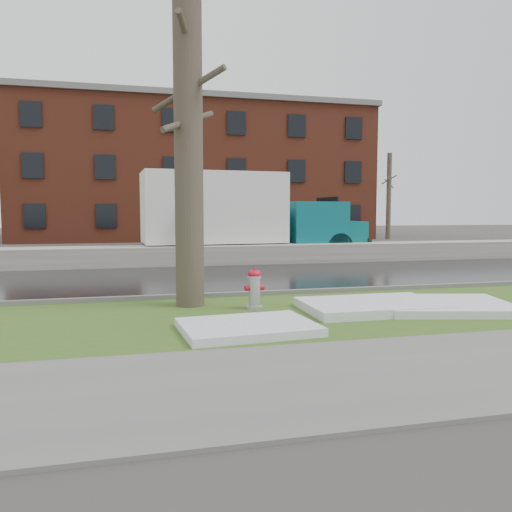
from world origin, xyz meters
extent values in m
plane|color=#47423D|center=(0.00, 0.00, 0.00)|extent=(120.00, 120.00, 0.00)
cube|color=#32501A|center=(0.00, -1.25, 0.02)|extent=(60.00, 4.50, 0.04)
cube|color=slate|center=(0.00, -5.00, 0.03)|extent=(60.00, 3.00, 0.05)
cube|color=black|center=(0.00, 4.50, 0.01)|extent=(60.00, 7.00, 0.03)
cube|color=slate|center=(0.00, 13.00, 0.01)|extent=(60.00, 9.00, 0.03)
cube|color=slate|center=(0.00, 1.00, 0.07)|extent=(60.00, 0.15, 0.14)
cube|color=#AEA99F|center=(0.00, 8.70, 0.38)|extent=(60.00, 1.60, 0.75)
cube|color=brown|center=(2.00, 30.00, 5.00)|extent=(26.00, 12.00, 10.00)
cylinder|color=brown|center=(-6.00, 26.00, 3.25)|extent=(0.36, 0.36, 6.50)
cylinder|color=brown|center=(-6.00, 26.00, 4.20)|extent=(0.84, 1.62, 0.73)
cylinder|color=brown|center=(-6.00, 26.00, 5.10)|extent=(1.08, 1.26, 0.66)
cylinder|color=brown|center=(-6.00, 26.00, 3.60)|extent=(1.40, 0.61, 0.63)
cylinder|color=brown|center=(16.00, 24.00, 3.25)|extent=(0.36, 0.36, 6.50)
cylinder|color=brown|center=(16.00, 24.00, 4.20)|extent=(0.84, 1.62, 0.73)
cylinder|color=brown|center=(16.00, 24.00, 5.10)|extent=(1.08, 1.26, 0.66)
cylinder|color=brown|center=(16.00, 24.00, 3.60)|extent=(1.40, 0.61, 0.63)
cylinder|color=#A0A2A8|center=(-0.48, -0.63, 0.41)|extent=(0.26, 0.26, 0.73)
ellipsoid|color=red|center=(-0.48, -0.63, 0.77)|extent=(0.30, 0.30, 0.17)
cylinder|color=red|center=(-0.48, -0.63, 0.87)|extent=(0.06, 0.06, 0.05)
cylinder|color=red|center=(-0.63, -0.64, 0.48)|extent=(0.11, 0.12, 0.11)
cylinder|color=red|center=(-0.33, -0.62, 0.48)|extent=(0.11, 0.12, 0.11)
cylinder|color=#A0A2A8|center=(-0.49, -0.48, 0.48)|extent=(0.15, 0.12, 0.15)
cylinder|color=brown|center=(-1.73, 0.08, 3.81)|extent=(0.79, 0.79, 7.55)
cylinder|color=brown|center=(-1.73, 0.08, 4.57)|extent=(1.46, 1.36, 0.79)
cylinder|color=brown|center=(-1.73, 0.08, 5.54)|extent=(0.63, 1.63, 0.71)
cylinder|color=brown|center=(-1.73, 0.08, 3.92)|extent=(1.24, 1.15, 0.67)
cube|color=black|center=(1.72, 10.00, 0.69)|extent=(8.51, 1.55, 0.23)
cube|color=silver|center=(0.34, 9.92, 2.22)|extent=(5.86, 2.97, 2.86)
cube|color=#0B6066|center=(4.73, 10.18, 1.59)|extent=(2.58, 2.68, 1.80)
cube|color=#0B6066|center=(6.26, 10.27, 1.16)|extent=(1.40, 2.40, 0.95)
cube|color=black|center=(5.46, 10.22, 2.22)|extent=(0.21, 2.12, 0.95)
cube|color=black|center=(-3.14, 9.72, 0.34)|extent=(1.88, 1.37, 0.71)
cylinder|color=black|center=(5.58, 9.11, 0.58)|extent=(1.18, 0.38, 1.16)
cylinder|color=black|center=(5.45, 11.33, 0.58)|extent=(1.18, 0.38, 1.16)
cylinder|color=black|center=(0.72, 8.83, 0.58)|extent=(1.18, 0.38, 1.16)
cylinder|color=black|center=(0.59, 11.05, 0.58)|extent=(1.18, 0.38, 1.16)
cylinder|color=black|center=(-0.97, 8.73, 0.58)|extent=(1.18, 0.38, 1.16)
cylinder|color=black|center=(-1.10, 10.95, 0.58)|extent=(1.18, 0.38, 1.16)
imported|color=black|center=(-1.00, 8.10, 1.60)|extent=(0.71, 0.56, 1.69)
cube|color=silver|center=(3.30, -1.62, 0.12)|extent=(3.00, 2.56, 0.16)
cube|color=silver|center=(-1.05, -2.50, 0.11)|extent=(2.32, 1.77, 0.14)
cube|color=silver|center=(1.82, -1.35, 0.13)|extent=(2.81, 1.81, 0.18)
camera|label=1|loc=(-2.89, -10.53, 2.03)|focal=35.00mm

